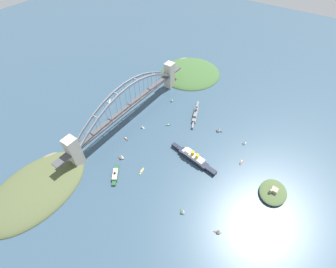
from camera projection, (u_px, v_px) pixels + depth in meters
name	position (u px, v px, depth m)	size (l,w,h in m)	color
ground_plane	(131.00, 118.00, 412.54)	(1400.00, 1400.00, 0.00)	#334C60
harbor_arch_bridge	(129.00, 106.00, 391.60)	(298.92, 15.69, 71.59)	beige
headland_west_shore	(190.00, 73.00, 511.67)	(131.18, 126.55, 17.96)	#3D6033
headland_east_shore	(37.00, 188.00, 317.77)	(146.12, 95.32, 20.55)	#515B38
ocean_liner	(193.00, 158.00, 346.89)	(17.76, 81.35, 17.29)	#1E2333
naval_cruiser	(195.00, 114.00, 415.57)	(66.67, 29.75, 17.80)	slate
harbor_ferry_steamer	(115.00, 175.00, 329.97)	(30.50, 24.36, 8.08)	#23512D
fort_island_mid_harbor	(273.00, 192.00, 310.20)	(42.16, 34.94, 11.93)	#4C6038
seaplane_taxiing_near_bridge	(109.00, 102.00, 441.04)	(10.35, 9.26, 4.77)	#B7B7B2
small_boat_0	(219.00, 231.00, 274.98)	(6.76, 8.84, 8.52)	brown
small_boat_1	(142.00, 126.00, 393.73)	(5.18, 8.21, 7.58)	silver
small_boat_2	(183.00, 211.00, 291.49)	(6.69, 8.60, 9.11)	#2D6B3D
small_boat_3	(244.00, 142.00, 369.11)	(8.18, 5.63, 8.25)	silver
small_boat_4	(241.00, 162.00, 347.34)	(11.20, 3.01, 2.30)	brown
small_boat_5	(121.00, 156.00, 349.01)	(6.45, 10.61, 10.29)	brown
small_boat_6	(126.00, 139.00, 378.62)	(3.84, 8.66, 2.21)	brown
small_boat_7	(219.00, 129.00, 387.24)	(6.94, 10.47, 11.78)	black
small_boat_8	(172.00, 100.00, 441.33)	(8.30, 6.25, 9.16)	#2D6B3D
small_boat_9	(168.00, 125.00, 400.03)	(7.12, 5.52, 2.14)	#2D6B3D
small_boat_10	(142.00, 171.00, 335.64)	(12.15, 4.31, 2.50)	gold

